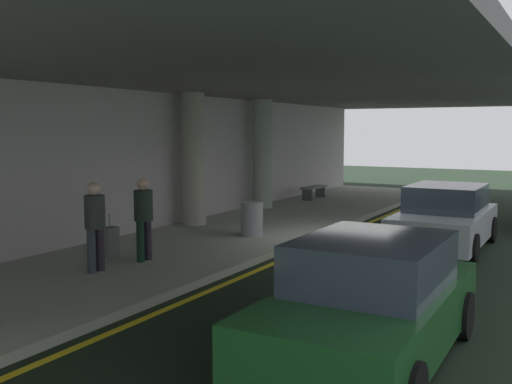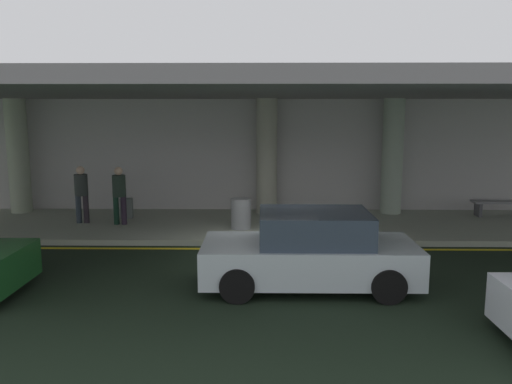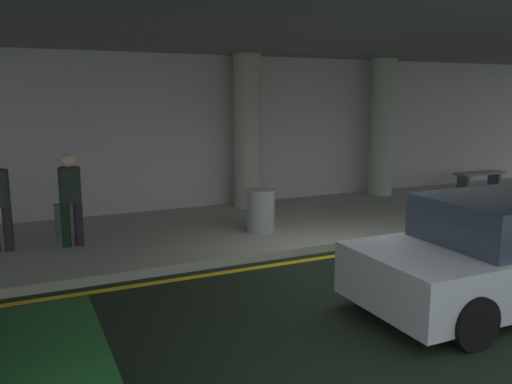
% 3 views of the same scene
% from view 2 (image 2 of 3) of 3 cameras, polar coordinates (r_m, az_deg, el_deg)
% --- Properties ---
extents(ground_plane, '(60.00, 60.00, 0.00)m').
position_cam_2_polar(ground_plane, '(12.14, 1.33, -7.29)').
color(ground_plane, black).
extents(sidewalk, '(26.00, 4.20, 0.15)m').
position_cam_2_polar(sidewalk, '(15.12, 1.22, -3.73)').
color(sidewalk, '#9AA191').
rests_on(sidewalk, ground).
extents(lane_stripe_yellow, '(26.00, 0.14, 0.01)m').
position_cam_2_polar(lane_stripe_yellow, '(12.85, 1.30, -6.36)').
color(lane_stripe_yellow, yellow).
rests_on(lane_stripe_yellow, ground).
extents(support_column_left_mid, '(0.66, 0.66, 3.65)m').
position_cam_2_polar(support_column_left_mid, '(18.17, -24.97, 3.64)').
color(support_column_left_mid, '#9CA78F').
rests_on(support_column_left_mid, sidewalk).
extents(support_column_center, '(0.66, 0.66, 3.65)m').
position_cam_2_polar(support_column_center, '(16.37, 1.21, 3.98)').
color(support_column_center, '#9E9E8D').
rests_on(support_column_center, sidewalk).
extents(support_column_right_mid, '(0.66, 0.66, 3.65)m').
position_cam_2_polar(support_column_right_mid, '(16.88, 14.95, 3.83)').
color(support_column_right_mid, '#98A795').
rests_on(support_column_right_mid, sidewalk).
extents(ceiling_overhang, '(28.00, 13.20, 0.30)m').
position_cam_2_polar(ceiling_overhang, '(14.27, 1.29, 11.18)').
color(ceiling_overhang, slate).
rests_on(ceiling_overhang, support_column_far_left).
extents(terminal_back_wall, '(26.00, 0.30, 3.80)m').
position_cam_2_polar(terminal_back_wall, '(17.07, 1.19, 3.93)').
color(terminal_back_wall, '#B4B1B1').
rests_on(terminal_back_wall, ground).
extents(car_silver, '(4.10, 1.92, 1.50)m').
position_cam_2_polar(car_silver, '(10.03, 6.05, -6.62)').
color(car_silver, '#AEBAC1').
rests_on(car_silver, ground).
extents(traveler_with_luggage, '(0.38, 0.38, 1.68)m').
position_cam_2_polar(traveler_with_luggage, '(15.25, -14.99, 0.04)').
color(traveler_with_luggage, black).
rests_on(traveler_with_luggage, sidewalk).
extents(person_waiting_for_ride, '(0.38, 0.38, 1.68)m').
position_cam_2_polar(person_waiting_for_ride, '(15.76, -18.87, 0.15)').
color(person_waiting_for_ride, '#2A333D').
rests_on(person_waiting_for_ride, sidewalk).
extents(suitcase_upright_primary, '(0.36, 0.22, 0.90)m').
position_cam_2_polar(suitcase_upright_primary, '(16.20, -14.23, -1.75)').
color(suitcase_upright_primary, '#575F5E').
rests_on(suitcase_upright_primary, sidewalk).
extents(bench_metal, '(1.60, 0.50, 0.48)m').
position_cam_2_polar(bench_metal, '(17.71, 25.39, -1.32)').
color(bench_metal, slate).
rests_on(bench_metal, sidewalk).
extents(trash_bin_steel, '(0.56, 0.56, 0.85)m').
position_cam_2_polar(trash_bin_steel, '(14.30, -1.68, -2.42)').
color(trash_bin_steel, gray).
rests_on(trash_bin_steel, sidewalk).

